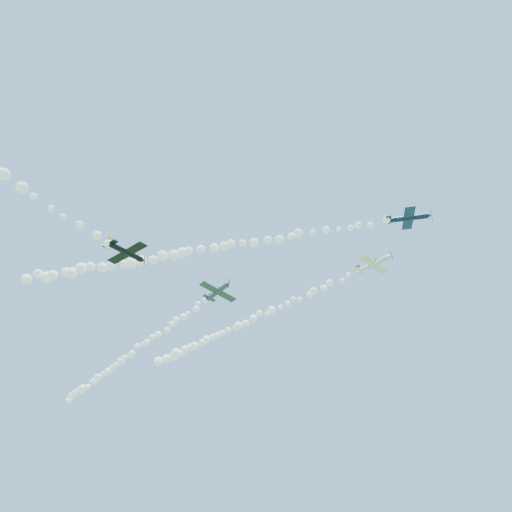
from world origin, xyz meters
The scene contains 7 objects.
plane_white centered at (21.03, 13.99, 49.57)m, with size 8.18×8.66×2.22m.
smoke_trail_white centered at (-14.69, 21.65, 49.26)m, with size 66.74×16.64×3.35m, color white, non-canonical shape.
plane_navy centered at (30.22, 5.56, 50.91)m, with size 7.99×8.38×2.78m.
smoke_trail_navy centered at (-7.85, -6.25, 50.72)m, with size 71.68×24.27×3.13m, color white, non-canonical shape.
plane_grey centered at (-6.33, 0.81, 45.12)m, with size 7.48×7.89×2.05m.
smoke_trail_grey centered at (-46.12, 15.10, 44.71)m, with size 75.49×28.88×3.35m, color white, non-canonical shape.
plane_black centered at (-6.09, -22.39, 39.71)m, with size 7.48×7.16×1.98m.
Camera 1 is at (36.66, -55.93, 2.00)m, focal length 30.00 mm.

